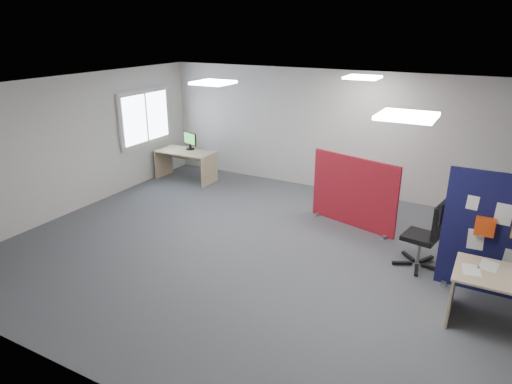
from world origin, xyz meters
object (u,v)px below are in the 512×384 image
at_px(red_divider, 353,192).
at_px(office_chair, 429,231).
at_px(second_desk, 187,158).
at_px(monitor_second, 190,140).

bearing_deg(red_divider, office_chair, -18.84).
relative_size(red_divider, second_desk, 1.21).
distance_m(red_divider, office_chair, 1.83).
height_order(red_divider, second_desk, red_divider).
distance_m(red_divider, second_desk, 4.45).
xyz_separation_m(monitor_second, office_chair, (5.87, -1.90, -0.31)).
xyz_separation_m(second_desk, monitor_second, (0.03, 0.13, 0.42)).
bearing_deg(second_desk, red_divider, -9.44).
bearing_deg(second_desk, monitor_second, 79.05).
bearing_deg(office_chair, monitor_second, 171.92).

